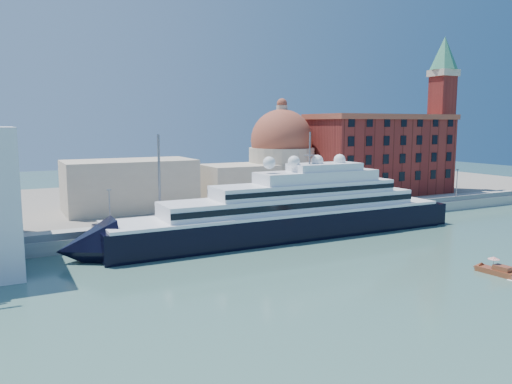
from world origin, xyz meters
TOP-DOWN VIEW (x-y plane):
  - ground at (0.00, 0.00)m, footprint 400.00×400.00m
  - quay at (0.00, 34.00)m, footprint 180.00×10.00m
  - land at (0.00, 75.00)m, footprint 260.00×72.00m
  - quay_fence at (0.00, 29.50)m, footprint 180.00×0.10m
  - superyacht at (0.30, 23.00)m, footprint 81.76×11.34m
  - water_taxi at (18.07, -13.14)m, footprint 2.55×5.98m
  - warehouse at (52.00, 52.00)m, footprint 43.00×19.00m
  - campanile at (76.00, 52.00)m, footprint 8.40×8.40m
  - church at (6.39, 57.72)m, footprint 66.00×18.00m
  - lamp_posts at (-12.67, 32.27)m, footprint 120.80×2.40m

SIDE VIEW (x-z plane):
  - ground at x=0.00m, z-range 0.00..0.00m
  - water_taxi at x=18.07m, z-range -0.72..2.04m
  - land at x=0.00m, z-range 0.00..2.00m
  - quay at x=0.00m, z-range 0.00..2.50m
  - quay_fence at x=0.00m, z-range 2.50..3.70m
  - superyacht at x=0.30m, z-range -8.00..16.44m
  - lamp_posts at x=-12.67m, z-range 0.84..18.84m
  - church at x=6.39m, z-range -1.84..23.66m
  - warehouse at x=52.00m, z-range 2.16..25.41m
  - campanile at x=76.00m, z-range 5.26..52.26m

